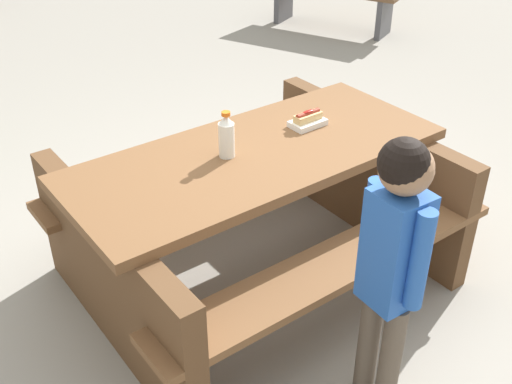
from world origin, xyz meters
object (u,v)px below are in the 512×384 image
at_px(soda_bottle, 226,136).
at_px(hotdog_tray, 308,120).
at_px(picnic_table, 256,206).
at_px(child_in_coat, 394,250).

height_order(soda_bottle, hotdog_tray, soda_bottle).
distance_m(picnic_table, soda_bottle, 0.43).
relative_size(picnic_table, hotdog_tray, 10.19).
distance_m(soda_bottle, hotdog_tray, 0.51).
relative_size(picnic_table, child_in_coat, 1.55).
xyz_separation_m(picnic_table, hotdog_tray, (0.37, 0.03, 0.34)).
height_order(picnic_table, hotdog_tray, hotdog_tray).
distance_m(picnic_table, child_in_coat, 0.99).
relative_size(soda_bottle, child_in_coat, 0.18).
relative_size(picnic_table, soda_bottle, 8.57).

